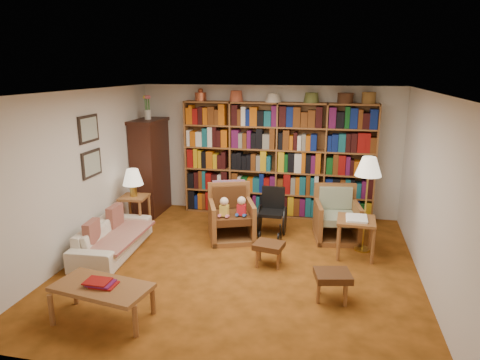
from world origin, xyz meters
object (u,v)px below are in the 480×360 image
(wheelchair, at_px, (272,213))
(armchair_sage, at_px, (337,218))
(coffee_table, at_px, (102,289))
(side_table_lamp, at_px, (134,204))
(armchair_leather, at_px, (233,216))
(floor_lamp, at_px, (368,170))
(footstool_b, at_px, (333,277))
(side_table_papers, at_px, (356,225))
(footstool_a, at_px, (269,247))
(sofa, at_px, (113,238))

(wheelchair, bearing_deg, armchair_sage, 3.01)
(wheelchair, relative_size, coffee_table, 0.69)
(side_table_lamp, distance_m, wheelchair, 2.43)
(armchair_sage, height_order, wheelchair, armchair_sage)
(armchair_leather, distance_m, armchair_sage, 1.77)
(side_table_lamp, bearing_deg, floor_lamp, -0.89)
(footstool_b, bearing_deg, floor_lamp, 74.13)
(footstool_b, distance_m, coffee_table, 2.75)
(armchair_leather, distance_m, wheelchair, 0.70)
(coffee_table, bearing_deg, side_table_papers, 39.72)
(floor_lamp, height_order, footstool_b, floor_lamp)
(armchair_sage, distance_m, footstool_b, 2.10)
(armchair_leather, relative_size, floor_lamp, 0.66)
(armchair_sage, distance_m, footstool_a, 1.64)
(armchair_sage, distance_m, wheelchair, 1.11)
(armchair_sage, height_order, floor_lamp, floor_lamp)
(sofa, height_order, side_table_lamp, side_table_lamp)
(side_table_papers, relative_size, coffee_table, 0.53)
(sofa, height_order, armchair_leather, armchair_leather)
(side_table_lamp, xyz_separation_m, armchair_sage, (3.51, 0.40, -0.14))
(armchair_leather, xyz_separation_m, footstool_a, (0.76, -0.96, -0.10))
(armchair_sage, relative_size, coffee_table, 0.76)
(armchair_leather, distance_m, footstool_b, 2.42)
(sofa, distance_m, side_table_lamp, 1.03)
(side_table_papers, bearing_deg, armchair_sage, 110.86)
(sofa, distance_m, coffee_table, 1.88)
(side_table_lamp, relative_size, footstool_b, 1.25)
(side_table_lamp, xyz_separation_m, floor_lamp, (3.92, -0.06, 0.83))
(side_table_lamp, relative_size, wheelchair, 0.77)
(footstool_b, xyz_separation_m, coffee_table, (-2.56, -1.00, 0.08))
(armchair_sage, bearing_deg, footstool_a, -126.38)
(side_table_lamp, height_order, footstool_a, side_table_lamp)
(footstool_a, bearing_deg, armchair_leather, 128.57)
(footstool_b, bearing_deg, armchair_sage, 88.50)
(armchair_sage, height_order, side_table_papers, armchair_sage)
(side_table_lamp, bearing_deg, sofa, -84.29)
(side_table_papers, xyz_separation_m, coffee_table, (-2.88, -2.40, -0.13))
(sofa, relative_size, wheelchair, 2.08)
(armchair_leather, bearing_deg, armchair_sage, 11.68)
(floor_lamp, bearing_deg, armchair_sage, 131.38)
(side_table_lamp, relative_size, footstool_a, 1.34)
(side_table_papers, bearing_deg, wheelchair, 154.63)
(footstool_b, height_order, coffee_table, coffee_table)
(side_table_lamp, bearing_deg, footstool_a, -19.72)
(side_table_lamp, distance_m, coffee_table, 2.85)
(sofa, xyz_separation_m, coffee_table, (0.80, -1.70, 0.13))
(sofa, xyz_separation_m, footstool_b, (3.36, -0.70, 0.05))
(sofa, xyz_separation_m, side_table_lamp, (-0.10, 1.00, 0.23))
(sofa, distance_m, footstool_b, 3.43)
(wheelchair, relative_size, floor_lamp, 0.54)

